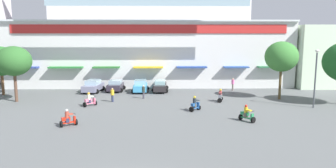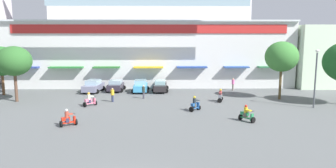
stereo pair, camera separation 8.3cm
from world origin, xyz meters
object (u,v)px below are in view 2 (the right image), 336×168
(parked_car_3, at_px, (160,86))
(scooter_rider_6, at_px, (90,100))
(plaza_tree_1, at_px, (282,57))
(scooter_rider_1, at_px, (247,115))
(parked_car_0, at_px, (93,86))
(scooter_rider_2, at_px, (220,96))
(plaza_tree_0, at_px, (1,61))
(parked_car_1, at_px, (116,86))
(pedestrian_1, at_px, (112,94))
(scooter_rider_4, at_px, (195,105))
(pedestrian_2, at_px, (144,91))
(plaza_tree_2, at_px, (14,61))
(parked_car_2, at_px, (141,86))
(pedestrian_0, at_px, (233,83))
(scooter_rider_5, at_px, (68,119))
(streetlamp_near, at_px, (316,74))

(parked_car_3, height_order, scooter_rider_6, scooter_rider_6)
(plaza_tree_1, relative_size, scooter_rider_1, 4.59)
(parked_car_0, relative_size, scooter_rider_2, 3.09)
(plaza_tree_0, xyz_separation_m, scooter_rider_6, (12.49, -6.73, -3.67))
(parked_car_1, xyz_separation_m, pedestrian_1, (0.69, -7.13, 0.14))
(plaza_tree_0, relative_size, scooter_rider_1, 4.14)
(parked_car_1, xyz_separation_m, parked_car_3, (6.10, -0.38, 0.01))
(scooter_rider_4, relative_size, pedestrian_2, 0.94)
(parked_car_3, height_order, scooter_rider_4, scooter_rider_4)
(plaza_tree_1, height_order, plaza_tree_2, plaza_tree_1)
(plaza_tree_0, height_order, scooter_rider_4, plaza_tree_0)
(plaza_tree_0, distance_m, scooter_rider_4, 25.45)
(plaza_tree_0, relative_size, scooter_rider_6, 4.03)
(parked_car_2, relative_size, pedestrian_1, 2.41)
(pedestrian_2, bearing_deg, scooter_rider_6, -143.66)
(scooter_rider_1, distance_m, pedestrian_1, 15.60)
(plaza_tree_2, distance_m, scooter_rider_6, 10.11)
(pedestrian_1, bearing_deg, parked_car_3, 51.29)
(parked_car_1, bearing_deg, parked_car_3, -3.57)
(parked_car_0, bearing_deg, pedestrian_0, 2.37)
(plaza_tree_2, distance_m, parked_car_1, 12.93)
(scooter_rider_5, distance_m, pedestrian_2, 12.81)
(parked_car_3, relative_size, pedestrian_0, 2.62)
(scooter_rider_1, bearing_deg, pedestrian_2, 132.83)
(parked_car_2, height_order, scooter_rider_2, parked_car_2)
(plaza_tree_1, relative_size, pedestrian_2, 4.18)
(parked_car_0, height_order, parked_car_1, parked_car_0)
(parked_car_0, height_order, streetlamp_near, streetlamp_near)
(plaza_tree_2, distance_m, pedestrian_1, 11.60)
(scooter_rider_4, distance_m, pedestrian_0, 13.58)
(plaza_tree_0, xyz_separation_m, scooter_rider_4, (23.48, -9.11, -3.66))
(parked_car_3, relative_size, pedestrian_1, 2.80)
(parked_car_2, xyz_separation_m, scooter_rider_6, (-4.83, -8.52, -0.19))
(plaza_tree_1, distance_m, parked_car_2, 18.10)
(scooter_rider_4, bearing_deg, pedestrian_0, 61.40)
(parked_car_2, height_order, pedestrian_2, pedestrian_2)
(scooter_rider_2, height_order, scooter_rider_5, scooter_rider_2)
(parked_car_1, height_order, streetlamp_near, streetlamp_near)
(parked_car_0, distance_m, parked_car_3, 9.01)
(scooter_rider_2, height_order, pedestrian_2, pedestrian_2)
(parked_car_0, distance_m, pedestrian_0, 19.04)
(plaza_tree_0, xyz_separation_m, parked_car_0, (10.95, 2.03, -3.48))
(parked_car_0, relative_size, scooter_rider_1, 3.09)
(parked_car_0, distance_m, scooter_rider_6, 8.90)
(plaza_tree_1, relative_size, scooter_rider_2, 4.59)
(scooter_rider_4, bearing_deg, streetlamp_near, 5.18)
(scooter_rider_1, bearing_deg, pedestrian_0, 81.44)
(parked_car_2, distance_m, scooter_rider_5, 16.74)
(parked_car_3, relative_size, scooter_rider_6, 2.95)
(scooter_rider_5, relative_size, pedestrian_0, 0.86)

